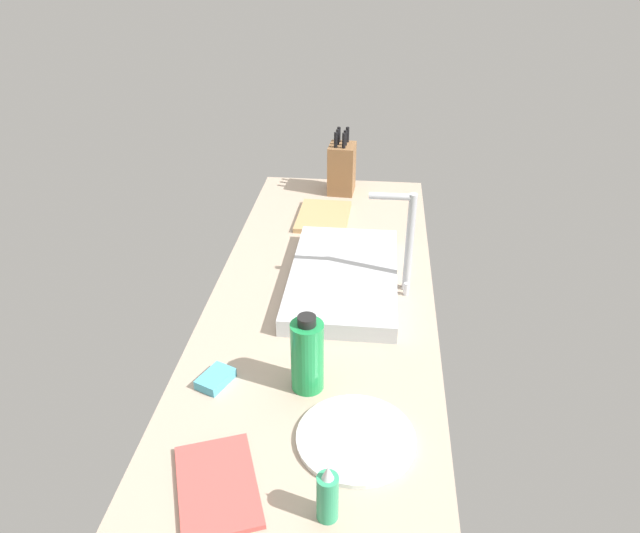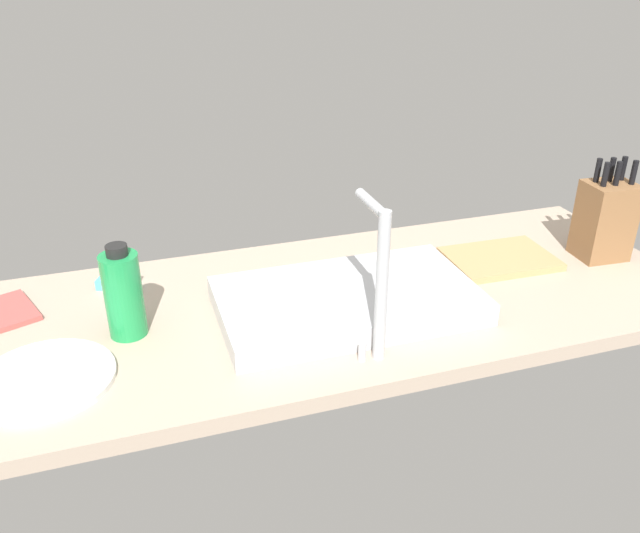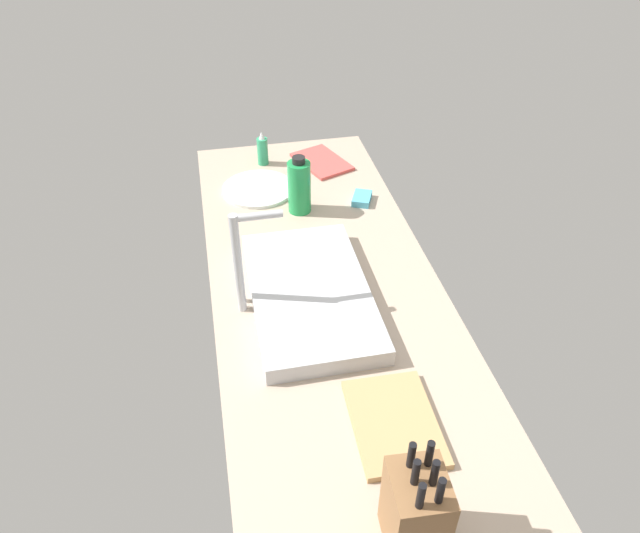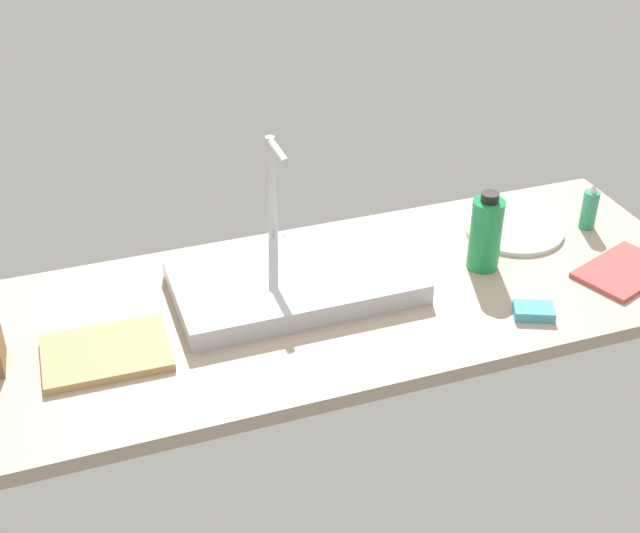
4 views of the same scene
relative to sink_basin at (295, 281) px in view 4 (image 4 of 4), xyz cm
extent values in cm
cube|color=tan|center=(6.57, -5.92, -4.30)|extent=(182.57, 66.52, 3.50)
cube|color=#B7BABF|center=(0.00, 0.00, 0.00)|extent=(56.81, 32.29, 5.09)
cylinder|color=#B7BABF|center=(0.39, 19.00, 13.04)|extent=(2.40, 2.40, 31.18)
cylinder|color=#B7BABF|center=(0.39, 12.78, 27.64)|extent=(2.00, 12.43, 2.00)
cylinder|color=#B7BABF|center=(3.89, 19.00, -0.55)|extent=(1.60, 1.60, 4.00)
cube|color=tan|center=(-45.60, -10.72, -1.65)|extent=(27.06, 19.48, 1.80)
cylinder|color=#2D9966|center=(82.17, 2.68, 2.72)|extent=(4.17, 4.17, 10.53)
cone|color=silver|center=(82.17, 2.68, 9.38)|extent=(2.29, 2.29, 2.80)
cylinder|color=#1E8E47|center=(46.82, -5.40, 6.54)|extent=(7.84, 7.84, 18.17)
cylinder|color=black|center=(46.82, -5.40, 16.73)|extent=(4.31, 4.31, 2.20)
cylinder|color=silver|center=(62.82, 7.04, -1.95)|extent=(25.90, 25.90, 1.20)
cube|color=#CC4C47|center=(78.00, -19.53, -1.95)|extent=(27.16, 22.57, 1.20)
cube|color=#4CA3BC|center=(47.97, -27.72, -1.35)|extent=(10.65, 9.11, 2.40)
camera|label=1|loc=(153.75, 8.76, 94.25)|focal=33.08mm
camera|label=2|loc=(44.20, 116.36, 71.35)|focal=36.29mm
camera|label=3|loc=(-124.99, 22.67, 110.46)|focal=33.70mm
camera|label=4|loc=(-50.28, -162.72, 113.67)|focal=48.77mm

